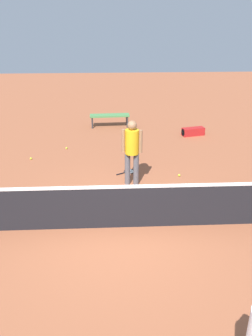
# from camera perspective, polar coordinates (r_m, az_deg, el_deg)

# --- Properties ---
(ground_plane) EXTENTS (40.00, 40.00, 0.00)m
(ground_plane) POSITION_cam_1_polar(r_m,az_deg,el_deg) (7.51, -1.15, -9.45)
(ground_plane) COLOR #9E5638
(court_net) EXTENTS (10.09, 0.09, 1.07)m
(court_net) POSITION_cam_1_polar(r_m,az_deg,el_deg) (7.24, -1.18, -6.14)
(court_net) COLOR #4C4C51
(court_net) RESTS_ON ground_plane
(player_near_side) EXTENTS (0.53, 0.40, 1.70)m
(player_near_side) POSITION_cam_1_polar(r_m,az_deg,el_deg) (8.85, 0.96, 3.30)
(player_near_side) COLOR #595960
(player_near_side) RESTS_ON ground_plane
(tennis_racket_near_player) EXTENTS (0.59, 0.45, 0.03)m
(tennis_racket_near_player) POSITION_cam_1_polar(r_m,az_deg,el_deg) (9.92, 0.42, -0.58)
(tennis_racket_near_player) COLOR black
(tennis_racket_near_player) RESTS_ON ground_plane
(tennis_ball_near_player) EXTENTS (0.07, 0.07, 0.07)m
(tennis_ball_near_player) POSITION_cam_1_polar(r_m,az_deg,el_deg) (11.12, -14.98, 1.48)
(tennis_ball_near_player) COLOR #C6E033
(tennis_ball_near_player) RESTS_ON ground_plane
(tennis_ball_by_net) EXTENTS (0.07, 0.07, 0.07)m
(tennis_ball_by_net) POSITION_cam_1_polar(r_m,az_deg,el_deg) (11.72, -9.52, 3.16)
(tennis_ball_by_net) COLOR #C6E033
(tennis_ball_by_net) RESTS_ON ground_plane
(tennis_ball_midcourt) EXTENTS (0.07, 0.07, 0.07)m
(tennis_ball_midcourt) POSITION_cam_1_polar(r_m,az_deg,el_deg) (9.76, 8.52, -1.15)
(tennis_ball_midcourt) COLOR #C6E033
(tennis_ball_midcourt) RESTS_ON ground_plane
(courtside_bench) EXTENTS (1.52, 0.46, 0.48)m
(courtside_bench) POSITION_cam_1_polar(r_m,az_deg,el_deg) (13.76, -2.64, 8.28)
(courtside_bench) COLOR #4C8C4C
(courtside_bench) RESTS_ON ground_plane
(equipment_bag) EXTENTS (0.84, 0.46, 0.28)m
(equipment_bag) POSITION_cam_1_polar(r_m,az_deg,el_deg) (13.05, 10.56, 5.75)
(equipment_bag) COLOR #B21E1E
(equipment_bag) RESTS_ON ground_plane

